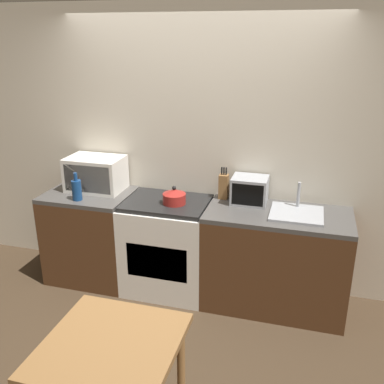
% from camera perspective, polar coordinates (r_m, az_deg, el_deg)
% --- Properties ---
extents(ground_plane, '(16.00, 16.00, 0.00)m').
position_cam_1_polar(ground_plane, '(3.59, -4.41, -20.10)').
color(ground_plane, '#3D2D1E').
extents(wall_back, '(10.00, 0.06, 2.60)m').
position_cam_1_polar(wall_back, '(4.01, 0.95, 5.54)').
color(wall_back, beige).
rests_on(wall_back, ground_plane).
extents(counter_left_run, '(0.80, 0.62, 0.90)m').
position_cam_1_polar(counter_left_run, '(4.37, -13.19, -5.64)').
color(counter_left_run, '#4C2D19').
rests_on(counter_left_run, ground_plane).
extents(counter_right_run, '(1.23, 0.62, 0.90)m').
position_cam_1_polar(counter_right_run, '(3.89, 11.03, -8.85)').
color(counter_right_run, '#4C2D19').
rests_on(counter_right_run, ground_plane).
extents(stove_range, '(0.78, 0.62, 0.90)m').
position_cam_1_polar(stove_range, '(4.07, -3.28, -7.16)').
color(stove_range, silver).
rests_on(stove_range, ground_plane).
extents(kettle, '(0.21, 0.21, 0.17)m').
position_cam_1_polar(kettle, '(3.80, -2.38, -0.59)').
color(kettle, maroon).
rests_on(kettle, stove_range).
extents(microwave, '(0.53, 0.36, 0.32)m').
position_cam_1_polar(microwave, '(4.21, -12.72, 2.39)').
color(microwave, silver).
rests_on(microwave, counter_left_run).
extents(bottle, '(0.09, 0.09, 0.26)m').
position_cam_1_polar(bottle, '(4.01, -15.12, 0.32)').
color(bottle, navy).
rests_on(bottle, counter_left_run).
extents(knife_block, '(0.08, 0.08, 0.30)m').
position_cam_1_polar(knife_block, '(3.91, 4.23, 0.78)').
color(knife_block, brown).
rests_on(knife_block, counter_right_run).
extents(toaster_oven, '(0.31, 0.26, 0.24)m').
position_cam_1_polar(toaster_oven, '(3.82, 7.68, 0.23)').
color(toaster_oven, '#999BA0').
rests_on(toaster_oven, counter_right_run).
extents(sink_basin, '(0.44, 0.41, 0.24)m').
position_cam_1_polar(sink_basin, '(3.69, 13.78, -2.69)').
color(sink_basin, '#999BA0').
rests_on(sink_basin, counter_right_run).
extents(dining_table, '(0.72, 0.73, 0.78)m').
position_cam_1_polar(dining_table, '(2.53, -10.67, -21.30)').
color(dining_table, brown).
rests_on(dining_table, ground_plane).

